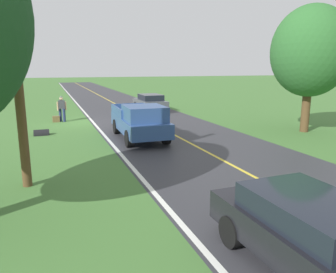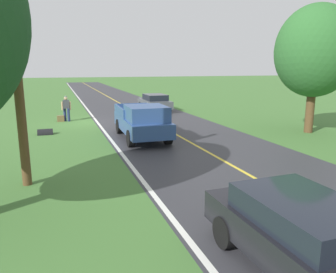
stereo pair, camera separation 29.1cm
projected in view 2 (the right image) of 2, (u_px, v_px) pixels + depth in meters
The scene contains 12 objects.
ground_plane at pixel (84, 122), 21.90m from camera, with size 200.00×200.00×0.00m, color #427033.
road_surface at pixel (148, 119), 23.31m from camera, with size 7.59×120.00×0.00m, color #333338.
lane_edge_line at pixel (97, 121), 22.17m from camera, with size 0.16×117.60×0.00m, color silver.
lane_centre_line at pixel (148, 119), 23.31m from camera, with size 0.14×117.60×0.00m, color gold.
hitchhiker_walking at pixel (66, 107), 22.11m from camera, with size 0.62×0.51×1.75m.
suitcase_carried at pixel (61, 119), 22.04m from camera, with size 0.20×0.46×0.42m, color brown.
pickup_truck_passing at pixel (143, 121), 16.52m from camera, with size 2.20×5.45×1.82m.
tree_far_side_near at pixel (315, 51), 17.56m from camera, with size 4.31×4.31×6.97m.
sedan_ahead_same_lane at pixel (308, 238), 5.59m from camera, with size 1.98×4.43×1.41m.
sedan_near_oncoming at pixel (155, 102), 27.30m from camera, with size 1.95×4.41×1.41m.
utility_pole_roadside at pixel (17, 68), 9.51m from camera, with size 0.28×0.28×7.22m, color brown.
drainage_culvert at pixel (45, 134), 17.93m from camera, with size 0.60×0.60×0.80m, color black.
Camera 2 is at (1.64, 22.29, 3.64)m, focal length 34.69 mm.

